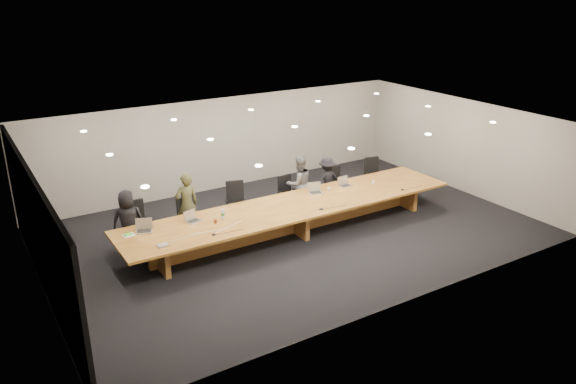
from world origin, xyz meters
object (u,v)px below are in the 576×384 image
object	(u,v)px
laptop_b	(193,216)
amber_mug	(215,221)
mic_left	(214,234)
chair_far_right	(374,175)
paper_cup_near	(329,189)
chair_far_left	(139,224)
av_box	(163,245)
laptop_d	(316,188)
chair_right	(339,183)
laptop_a	(144,226)
conference_table	(294,213)
person_b	(187,205)
chair_mid_left	(236,202)
person_d	(327,180)
chair_mid_right	(289,194)
paper_cup_far	(373,182)
chair_left	(189,218)
water_bottle	(223,214)
person_a	(128,221)
mic_right	(402,189)
laptop_e	(346,182)
person_c	(299,183)
mic_center	(321,209)

from	to	relation	value
laptop_b	amber_mug	world-z (taller)	laptop_b
mic_left	amber_mug	bearing A→B (deg)	61.68
chair_far_right	paper_cup_near	size ratio (longest dim) A/B	12.28
chair_far_left	mic_left	bearing A→B (deg)	-64.37
laptop_b	av_box	bearing A→B (deg)	-160.48
amber_mug	paper_cup_near	xyz separation A→B (m)	(3.50, 0.37, -0.00)
laptop_d	av_box	distance (m)	4.65
chair_right	laptop_a	bearing A→B (deg)	-178.69
conference_table	person_b	size ratio (longest dim) A/B	5.48
chair_right	paper_cup_near	distance (m)	1.41
chair_mid_left	person_d	size ratio (longest dim) A/B	0.84
chair_mid_right	paper_cup_far	size ratio (longest dim) A/B	12.59
chair_left	water_bottle	xyz separation A→B (m)	(0.44, -1.04, 0.37)
chair_right	person_a	distance (m)	6.24
laptop_a	av_box	xyz separation A→B (m)	(0.11, -0.91, -0.13)
chair_left	laptop_a	xyz separation A→B (m)	(-1.38, -0.76, 0.39)
laptop_b	paper_cup_near	distance (m)	3.90
water_bottle	amber_mug	distance (m)	0.30
chair_right	laptop_a	world-z (taller)	laptop_a
mic_right	paper_cup_far	bearing A→B (deg)	113.92
paper_cup_near	mic_right	bearing A→B (deg)	-29.80
person_d	av_box	size ratio (longest dim) A/B	5.89
chair_mid_left	mic_right	size ratio (longest dim) A/B	9.70
person_b	paper_cup_far	xyz separation A→B (m)	(5.07, -1.10, -0.03)
chair_left	laptop_b	distance (m)	0.92
person_b	laptop_e	bearing A→B (deg)	169.85
person_d	laptop_b	size ratio (longest dim) A/B	3.99
chair_left	chair_far_right	world-z (taller)	chair_far_right
laptop_b	chair_far_right	bearing A→B (deg)	-11.45
mic_right	paper_cup_near	bearing A→B (deg)	150.20
laptop_a	paper_cup_far	distance (m)	6.46
chair_mid_left	paper_cup_near	size ratio (longest dim) A/B	12.84
chair_far_right	conference_table	bearing A→B (deg)	-147.85
chair_far_right	person_c	size ratio (longest dim) A/B	0.67
chair_mid_right	mic_center	bearing A→B (deg)	-103.15
mic_center	laptop_b	bearing A→B (deg)	161.94
chair_far_left	person_c	world-z (taller)	person_c
chair_left	paper_cup_near	xyz separation A→B (m)	(3.69, -0.80, 0.29)
chair_mid_left	laptop_e	size ratio (longest dim) A/B	3.32
chair_far_left	chair_mid_left	bearing A→B (deg)	-4.28
chair_far_left	chair_right	size ratio (longest dim) A/B	1.12
person_c	av_box	world-z (taller)	person_c
paper_cup_far	water_bottle	bearing A→B (deg)	-179.50
amber_mug	mic_center	distance (m)	2.65
chair_mid_left	chair_right	size ratio (longest dim) A/B	1.11
person_b	chair_mid_left	bearing A→B (deg)	-175.88
laptop_a	laptop_e	xyz separation A→B (m)	(5.68, 0.01, -0.01)
laptop_a	laptop_b	size ratio (longest dim) A/B	1.10
paper_cup_near	conference_table	bearing A→B (deg)	-164.50
chair_right	chair_mid_right	bearing A→B (deg)	174.47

